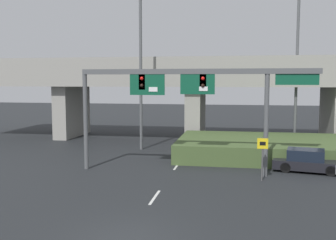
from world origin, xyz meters
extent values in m
plane|color=black|center=(0.00, 0.00, 0.00)|extent=(160.00, 160.00, 0.00)
cube|color=silver|center=(0.00, 4.92, 0.00)|extent=(0.14, 2.40, 0.01)
cube|color=silver|center=(0.00, 12.15, 0.00)|extent=(0.14, 2.40, 0.01)
cube|color=silver|center=(0.00, 19.39, 0.00)|extent=(0.14, 2.40, 0.01)
cube|color=silver|center=(0.00, 26.62, 0.00)|extent=(0.14, 2.40, 0.01)
cylinder|color=#515456|center=(-5.64, 10.27, 3.21)|extent=(0.28, 0.28, 6.42)
cylinder|color=#515456|center=(5.64, 10.27, 3.21)|extent=(0.28, 0.28, 6.42)
cube|color=#515456|center=(1.52, 10.27, 6.26)|extent=(14.32, 0.32, 0.32)
cube|color=black|center=(-1.88, 10.27, 5.63)|extent=(0.40, 0.28, 0.95)
sphere|color=red|center=(-1.88, 10.10, 5.84)|extent=(0.22, 0.22, 0.22)
sphere|color=black|center=(-1.88, 10.10, 5.41)|extent=(0.22, 0.22, 0.22)
cube|color=black|center=(1.88, 10.27, 5.63)|extent=(0.40, 0.28, 0.95)
sphere|color=red|center=(1.88, 10.10, 5.84)|extent=(0.22, 0.22, 0.22)
sphere|color=black|center=(1.88, 10.10, 5.41)|extent=(0.22, 0.22, 0.22)
cube|color=#0F4C33|center=(-1.55, 10.17, 5.46)|extent=(2.18, 0.08, 1.28)
cube|color=white|center=(-1.17, 10.12, 5.18)|extent=(0.55, 0.03, 0.28)
cube|color=#0F4C33|center=(1.55, 10.17, 5.50)|extent=(2.08, 0.08, 1.21)
cube|color=white|center=(1.92, 10.12, 5.22)|extent=(0.52, 0.03, 0.27)
cube|color=#0F4C33|center=(7.31, 10.21, 5.78)|extent=(2.44, 0.07, 0.64)
cylinder|color=#4C4C4C|center=(5.39, 9.07, 1.26)|extent=(0.08, 0.08, 2.52)
cube|color=yellow|center=(5.39, 9.02, 2.17)|extent=(0.60, 0.03, 0.60)
cube|color=black|center=(5.39, 9.00, 2.17)|extent=(0.33, 0.01, 0.21)
cylinder|color=#515456|center=(8.87, 21.39, 6.86)|extent=(0.24, 0.24, 13.73)
cylinder|color=#515456|center=(-3.85, 17.86, 6.42)|extent=(0.24, 0.24, 12.84)
cube|color=gray|center=(0.00, 24.45, 6.03)|extent=(45.00, 7.80, 1.75)
cube|color=gray|center=(0.00, 20.75, 7.36)|extent=(45.00, 0.40, 0.90)
cube|color=gray|center=(-12.75, 24.45, 2.58)|extent=(1.40, 6.24, 5.16)
cube|color=gray|center=(0.00, 24.45, 2.58)|extent=(1.40, 6.24, 5.16)
cube|color=gray|center=(12.75, 24.45, 2.58)|extent=(1.40, 6.24, 5.16)
cube|color=#42562D|center=(7.92, 16.49, 0.66)|extent=(16.65, 8.42, 1.33)
cube|color=black|center=(8.40, 11.95, 0.45)|extent=(4.50, 2.55, 0.58)
cube|color=black|center=(8.24, 11.98, 1.07)|extent=(2.47, 1.99, 0.68)
cylinder|color=black|center=(9.84, 12.47, 0.32)|extent=(0.67, 0.34, 0.64)
cylinder|color=black|center=(9.54, 10.93, 0.32)|extent=(0.67, 0.34, 0.64)
cylinder|color=black|center=(7.26, 12.97, 0.32)|extent=(0.67, 0.34, 0.64)
cylinder|color=black|center=(6.96, 11.43, 0.32)|extent=(0.67, 0.34, 0.64)
cylinder|color=black|center=(10.14, 12.60, 0.32)|extent=(0.67, 0.36, 0.64)
camera|label=1|loc=(3.88, -13.50, 5.73)|focal=42.00mm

